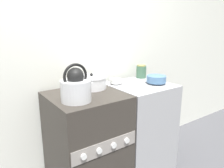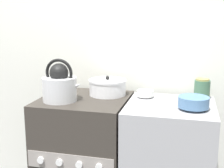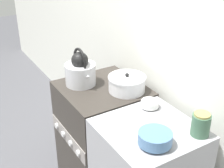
# 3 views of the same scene
# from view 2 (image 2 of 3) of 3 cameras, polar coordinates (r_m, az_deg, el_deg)

# --- Properties ---
(wall_back) EXTENTS (7.00, 0.06, 2.50)m
(wall_back) POSITION_cam_2_polar(r_m,az_deg,el_deg) (2.45, -2.49, 7.47)
(wall_back) COLOR silver
(wall_back) RESTS_ON ground_plane
(stove) EXTENTS (0.59, 0.61, 0.90)m
(stove) POSITION_cam_2_polar(r_m,az_deg,el_deg) (2.32, -4.91, -13.40)
(stove) COLOR #332D28
(stove) RESTS_ON ground_plane
(kettle) EXTENTS (0.28, 0.23, 0.28)m
(kettle) POSITION_cam_2_polar(r_m,az_deg,el_deg) (2.09, -9.53, -0.22)
(kettle) COLOR silver
(kettle) RESTS_ON stove
(cooking_pot) EXTENTS (0.27, 0.27, 0.14)m
(cooking_pot) POSITION_cam_2_polar(r_m,az_deg,el_deg) (2.23, -0.82, -0.57)
(cooking_pot) COLOR silver
(cooking_pot) RESTS_ON stove
(enamel_bowl) EXTENTS (0.19, 0.19, 0.08)m
(enamel_bowl) POSITION_cam_2_polar(r_m,az_deg,el_deg) (1.96, 14.68, -3.24)
(enamel_bowl) COLOR #4C729E
(enamel_bowl) RESTS_ON counter
(small_ceramic_bowl) EXTENTS (0.12, 0.12, 0.05)m
(small_ceramic_bowl) POSITION_cam_2_polar(r_m,az_deg,el_deg) (2.19, 6.07, -1.72)
(small_ceramic_bowl) COLOR white
(small_ceramic_bowl) RESTS_ON counter
(storage_jar) EXTENTS (0.11, 0.11, 0.14)m
(storage_jar) POSITION_cam_2_polar(r_m,az_deg,el_deg) (2.22, 16.14, -0.87)
(storage_jar) COLOR #3F664C
(storage_jar) RESTS_ON counter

